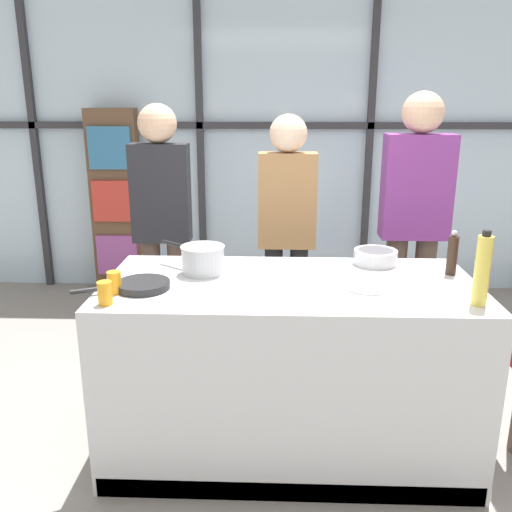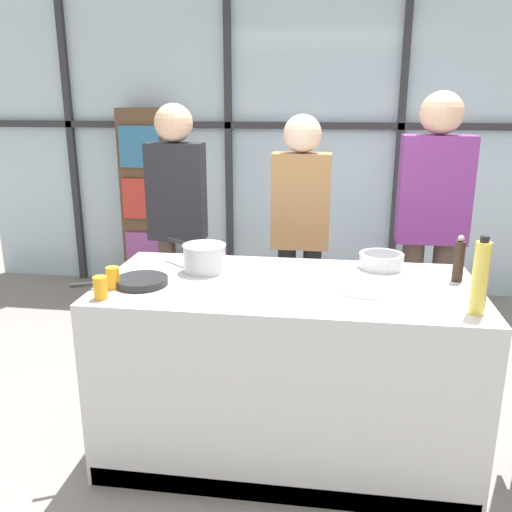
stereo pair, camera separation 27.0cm
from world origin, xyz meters
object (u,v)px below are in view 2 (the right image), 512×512
(saucepan, at_px, (204,257))
(juice_glass_near, at_px, (101,288))
(mixing_bowl, at_px, (381,260))
(oil_bottle, at_px, (480,278))
(white_plate, at_px, (365,289))
(spectator_center_left, at_px, (300,225))
(pepper_grinder, at_px, (459,260))
(spectator_far_left, at_px, (177,215))
(spectator_center_right, at_px, (432,219))
(juice_glass_far, at_px, (113,278))
(frying_pan, at_px, (140,281))

(saucepan, distance_m, juice_glass_near, 0.58)
(mixing_bowl, relative_size, juice_glass_near, 2.25)
(mixing_bowl, distance_m, oil_bottle, 0.69)
(juice_glass_near, bearing_deg, white_plate, 13.13)
(saucepan, relative_size, white_plate, 1.40)
(spectator_center_left, height_order, pepper_grinder, spectator_center_left)
(spectator_far_left, height_order, spectator_center_left, spectator_far_left)
(mixing_bowl, bearing_deg, saucepan, -168.35)
(spectator_center_left, height_order, oil_bottle, spectator_center_left)
(spectator_far_left, height_order, pepper_grinder, spectator_far_left)
(spectator_center_right, height_order, white_plate, spectator_center_right)
(spectator_center_right, bearing_deg, juice_glass_near, 37.97)
(pepper_grinder, height_order, juice_glass_far, pepper_grinder)
(white_plate, distance_m, pepper_grinder, 0.50)
(spectator_center_left, bearing_deg, mixing_bowl, 126.74)
(spectator_center_right, bearing_deg, frying_pan, 35.14)
(spectator_center_right, height_order, frying_pan, spectator_center_right)
(spectator_center_right, bearing_deg, spectator_far_left, 0.00)
(spectator_center_right, relative_size, pepper_grinder, 7.92)
(spectator_center_left, relative_size, frying_pan, 3.95)
(saucepan, height_order, mixing_bowl, saucepan)
(juice_glass_near, bearing_deg, frying_pan, 61.71)
(spectator_center_right, relative_size, oil_bottle, 5.49)
(frying_pan, height_order, saucepan, saucepan)
(juice_glass_far, bearing_deg, spectator_far_left, 90.49)
(spectator_center_left, bearing_deg, oil_bottle, 123.59)
(white_plate, xyz_separation_m, juice_glass_far, (-1.17, -0.13, 0.04))
(spectator_center_left, relative_size, pepper_grinder, 7.33)
(spectator_far_left, height_order, white_plate, spectator_far_left)
(spectator_center_right, relative_size, white_plate, 7.13)
(juice_glass_near, xyz_separation_m, juice_glass_far, (0.00, 0.14, 0.00))
(white_plate, xyz_separation_m, mixing_bowl, (0.10, 0.37, 0.04))
(oil_bottle, height_order, juice_glass_near, oil_bottle)
(juice_glass_near, bearing_deg, pepper_grinder, 16.37)
(white_plate, xyz_separation_m, pepper_grinder, (0.45, 0.20, 0.10))
(juice_glass_far, bearing_deg, spectator_center_right, 34.76)
(spectator_center_left, bearing_deg, white_plate, 110.28)
(saucepan, distance_m, white_plate, 0.83)
(spectator_center_left, relative_size, white_plate, 6.60)
(white_plate, bearing_deg, pepper_grinder, 24.29)
(saucepan, distance_m, juice_glass_far, 0.48)
(spectator_center_left, relative_size, spectator_center_right, 0.93)
(pepper_grinder, bearing_deg, spectator_far_left, 154.18)
(saucepan, relative_size, mixing_bowl, 1.55)
(white_plate, xyz_separation_m, juice_glass_near, (-1.17, -0.27, 0.04))
(spectator_center_right, bearing_deg, oil_bottle, 89.55)
(spectator_center_left, bearing_deg, juice_glass_near, 57.51)
(juice_glass_near, bearing_deg, mixing_bowl, 26.81)
(white_plate, bearing_deg, spectator_center_right, 65.65)
(spectator_center_left, bearing_deg, spectator_center_right, -180.00)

